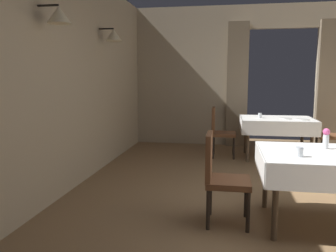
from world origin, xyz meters
name	(u,v)px	position (x,y,z in m)	size (l,w,h in m)	color
wall_left	(36,75)	(-3.20, 0.00, 1.51)	(0.49, 8.40, 3.00)	tan
wall_back	(282,76)	(0.00, 4.18, 1.52)	(6.40, 0.27, 3.00)	tan
dining_table_far	(277,123)	(-0.22, 2.97, 0.66)	(1.30, 1.01, 0.75)	#4C3D2D
chair_mid_left	(220,174)	(-1.17, -0.10, 0.52)	(0.44, 0.44, 0.93)	black
chair_far_left	(219,130)	(-1.25, 2.95, 0.52)	(0.44, 0.44, 0.93)	black
chair_far_right	(336,132)	(0.81, 3.02, 0.52)	(0.45, 0.44, 0.93)	black
flower_vase_mid	(326,138)	(-0.11, 0.20, 0.87)	(0.07, 0.07, 0.21)	silver
glass_mid_c	(299,152)	(-0.45, -0.22, 0.80)	(0.08, 0.08, 0.09)	silver
glass_far_a	(260,115)	(-0.53, 2.94, 0.80)	(0.06, 0.06, 0.09)	silver
plate_far_b	(303,119)	(0.18, 2.78, 0.76)	(0.23, 0.23, 0.01)	white
plate_far_c	(286,118)	(-0.07, 2.89, 0.76)	(0.20, 0.20, 0.01)	white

